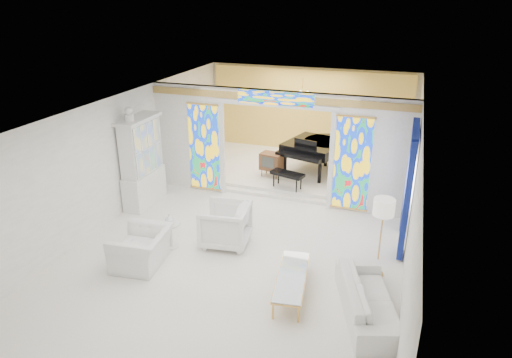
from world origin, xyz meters
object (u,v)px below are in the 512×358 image
at_px(armchair_left, 142,248).
at_px(coffee_table, 292,277).
at_px(sofa, 369,298).
at_px(china_cabinet, 142,163).
at_px(grand_piano, 320,147).
at_px(tv_console, 271,161).
at_px(armchair_right, 225,225).

bearing_deg(armchair_left, coffee_table, 84.24).
bearing_deg(sofa, china_cabinet, 47.96).
distance_m(sofa, grand_piano, 6.53).
xyz_separation_m(armchair_left, grand_piano, (2.47, 6.04, 0.58)).
bearing_deg(coffee_table, china_cabinet, 151.41).
distance_m(coffee_table, tv_console, 5.49).
distance_m(armchair_right, sofa, 3.62).
bearing_deg(grand_piano, armchair_left, -96.85).
bearing_deg(armchair_right, sofa, 59.14).
relative_size(china_cabinet, armchair_right, 2.60).
distance_m(china_cabinet, tv_console, 3.78).
distance_m(china_cabinet, sofa, 6.80).
bearing_deg(sofa, tv_console, 14.78).
bearing_deg(grand_piano, sofa, -55.30).
distance_m(armchair_left, sofa, 4.62).
xyz_separation_m(china_cabinet, coffee_table, (4.73, -2.58, -0.81)).
bearing_deg(armchair_right, tv_console, 174.23).
relative_size(china_cabinet, armchair_left, 2.32).
distance_m(armchair_right, coffee_table, 2.29).
xyz_separation_m(armchair_right, grand_piano, (1.16, 4.69, 0.49)).
height_order(sofa, grand_piano, grand_piano).
height_order(armchair_right, tv_console, armchair_right).
bearing_deg(grand_piano, china_cabinet, -124.31).
xyz_separation_m(china_cabinet, armchair_left, (1.55, -2.64, -0.79)).
height_order(armchair_left, coffee_table, armchair_left).
height_order(armchair_right, grand_piano, grand_piano).
height_order(armchair_left, sofa, armchair_left).
relative_size(china_cabinet, tv_console, 3.77).
xyz_separation_m(armchair_left, armchair_right, (1.31, 1.36, 0.09)).
height_order(china_cabinet, coffee_table, china_cabinet).
xyz_separation_m(coffee_table, tv_console, (-1.98, 5.11, 0.29)).
bearing_deg(armchair_left, grand_piano, 150.99).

